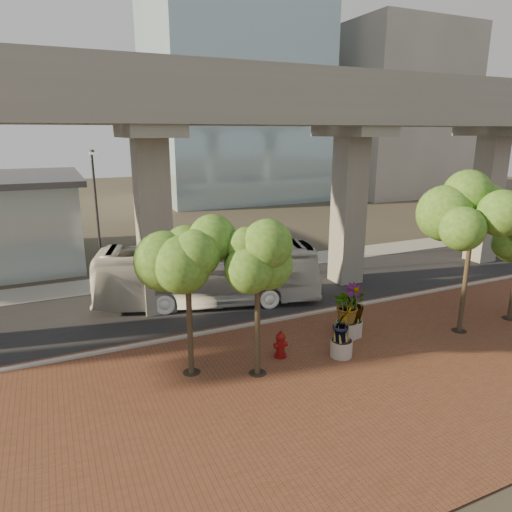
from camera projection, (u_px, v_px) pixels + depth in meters
name	position (u px, v px, depth m)	size (l,w,h in m)	color
ground	(275.00, 306.00, 25.15)	(160.00, 160.00, 0.00)	#383428
brick_plaza	(366.00, 372.00, 18.11)	(70.00, 13.00, 0.06)	brown
asphalt_road	(260.00, 294.00, 26.91)	(90.00, 8.00, 0.04)	black
curb_strip	(293.00, 317.00, 23.37)	(70.00, 0.25, 0.16)	#9C9A91
far_sidewalk	(227.00, 269.00, 31.74)	(90.00, 3.00, 0.06)	#9C9A91
transit_viaduct	(260.00, 169.00, 25.00)	(72.00, 5.60, 12.40)	gray
midrise_block	(394.00, 113.00, 68.76)	(18.00, 16.00, 24.00)	#9E998E
transit_bus	(208.00, 275.00, 25.00)	(2.85, 12.13, 3.38)	silver
parked_car	(495.00, 235.00, 38.61)	(1.69, 4.87, 1.60)	black
fire_hydrant	(281.00, 345.00, 19.16)	(0.58, 0.52, 1.17)	maroon
planter_front	(348.00, 307.00, 20.78)	(2.20, 2.20, 2.42)	gray
planter_right	(353.00, 305.00, 20.96)	(2.33, 2.33, 2.49)	#9D978E
planter_left	(342.00, 326.00, 19.02)	(2.05, 2.05, 2.26)	#AAA799
street_tree_far_west	(187.00, 249.00, 16.73)	(3.49, 3.49, 6.65)	#433826
street_tree_near_west	(258.00, 262.00, 16.80)	(3.32, 3.32, 6.09)	#433826
street_tree_near_east	(473.00, 217.00, 20.36)	(4.39, 4.39, 7.57)	#433826
streetlamp_west	(97.00, 211.00, 26.38)	(0.41, 1.20, 8.27)	#303035
streetlamp_east	(351.00, 204.00, 33.51)	(0.35, 1.03, 7.13)	#2B2A2F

